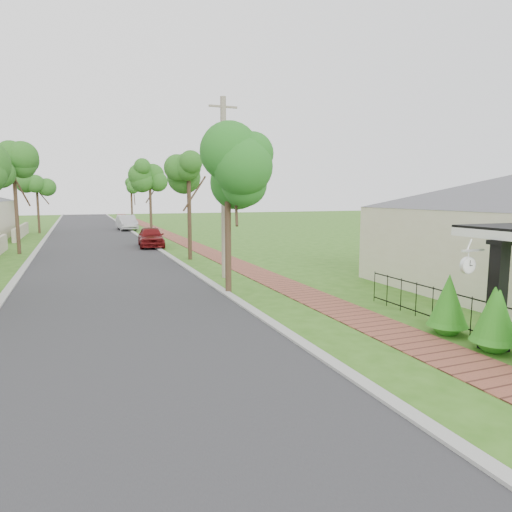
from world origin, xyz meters
TOP-DOWN VIEW (x-y plane):
  - ground at (0.00, 0.00)m, footprint 160.00×160.00m
  - road at (-3.00, 20.00)m, footprint 7.00×120.00m
  - kerb_right at (0.65, 20.00)m, footprint 0.30×120.00m
  - kerb_left at (-6.65, 20.00)m, footprint 0.30×120.00m
  - sidewalk at (3.25, 20.00)m, footprint 1.50×120.00m
  - porch_post at (4.55, -1.00)m, footprint 0.48×0.48m
  - picket_fence at (4.90, -0.00)m, footprint 0.03×8.02m
  - street_trees at (-2.87, 26.84)m, footprint 10.70×37.65m
  - hedge_row at (4.45, -1.49)m, footprint 0.91×4.30m
  - parked_car_red at (0.40, 22.79)m, footprint 1.95×4.16m
  - parked_car_white at (0.40, 38.97)m, footprint 1.83×4.64m
  - near_tree at (0.80, 7.00)m, footprint 2.10×2.10m
  - utility_pole at (1.60, 10.00)m, footprint 1.20×0.24m
  - station_clock at (4.06, -0.60)m, footprint 0.65×0.13m

SIDE VIEW (x-z plane):
  - ground at x=0.00m, z-range 0.00..0.00m
  - road at x=-3.00m, z-range -0.01..0.01m
  - kerb_right at x=0.65m, z-range -0.05..0.05m
  - kerb_left at x=-6.65m, z-range -0.05..0.05m
  - sidewalk at x=3.25m, z-range -0.01..0.01m
  - picket_fence at x=4.90m, z-range 0.03..1.03m
  - parked_car_red at x=0.40m, z-range 0.00..1.38m
  - parked_car_white at x=0.40m, z-range 0.00..1.50m
  - hedge_row at x=4.45m, z-range -0.16..1.93m
  - porch_post at x=4.55m, z-range -0.14..2.38m
  - station_clock at x=4.06m, z-range 1.67..2.23m
  - utility_pole at x=1.60m, z-range 0.06..7.53m
  - near_tree at x=0.80m, z-range 1.59..6.98m
  - street_trees at x=-2.87m, z-range 1.59..7.48m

